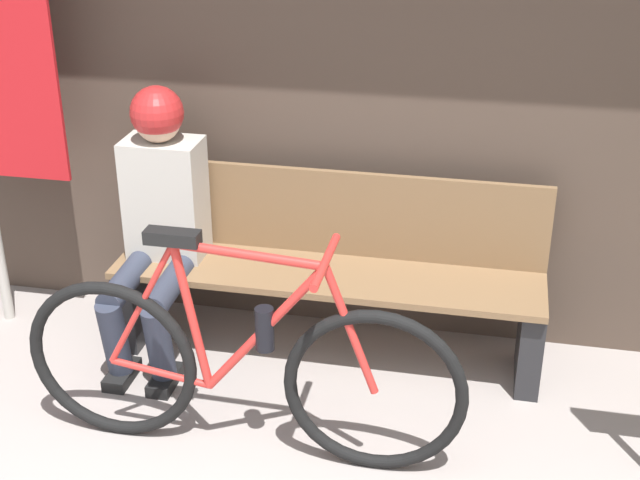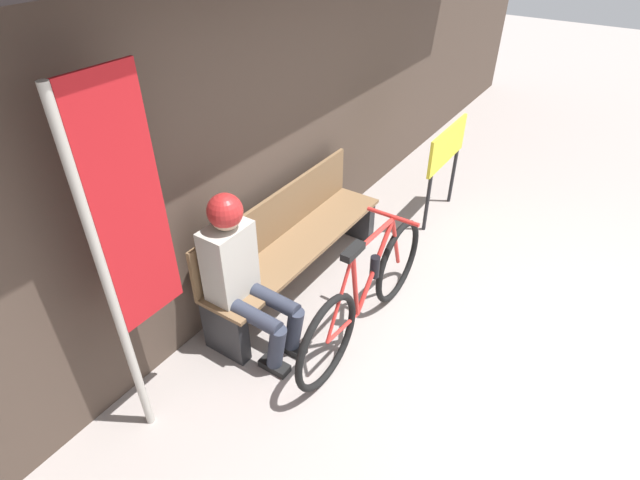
# 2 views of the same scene
# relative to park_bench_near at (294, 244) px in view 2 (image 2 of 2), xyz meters

# --- Properties ---
(ground_plane) EXTENTS (24.00, 24.00, 0.00)m
(ground_plane) POSITION_rel_park_bench_near_xyz_m (0.07, -2.31, -0.40)
(ground_plane) COLOR gray
(storefront_wall) EXTENTS (12.00, 0.56, 3.20)m
(storefront_wall) POSITION_rel_park_bench_near_xyz_m (0.07, 0.30, 1.26)
(storefront_wall) COLOR #4C3D33
(storefront_wall) RESTS_ON ground_plane
(park_bench_near) EXTENTS (1.90, 0.42, 0.83)m
(park_bench_near) POSITION_rel_park_bench_near_xyz_m (0.00, 0.00, 0.00)
(park_bench_near) COLOR brown
(park_bench_near) RESTS_ON ground_plane
(bicycle) EXTENTS (1.71, 0.40, 0.92)m
(bicycle) POSITION_rel_park_bench_near_xyz_m (-0.19, -0.78, -0.03)
(bicycle) COLOR black
(bicycle) RESTS_ON ground_plane
(person_seated) EXTENTS (0.34, 0.64, 1.22)m
(person_seated) POSITION_rel_park_bench_near_xyz_m (-0.74, -0.12, 0.29)
(person_seated) COLOR #2D3342
(person_seated) RESTS_ON ground_plane
(banner_pole) EXTENTS (0.45, 0.05, 2.14)m
(banner_pole) POSITION_rel_park_bench_near_xyz_m (-1.45, -0.04, 0.93)
(banner_pole) COLOR #B7B2A8
(banner_pole) RESTS_ON ground_plane
(signboard) EXTENTS (0.81, 0.04, 0.95)m
(signboard) POSITION_rel_park_bench_near_xyz_m (1.68, -0.58, 0.30)
(signboard) COLOR #232326
(signboard) RESTS_ON ground_plane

